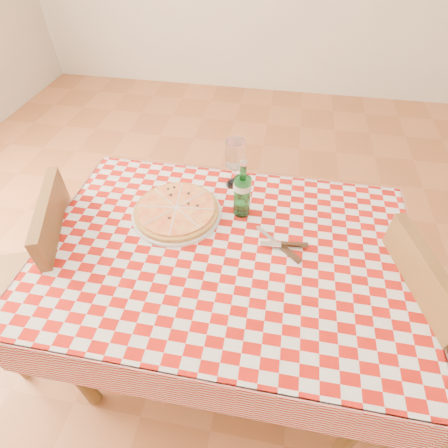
# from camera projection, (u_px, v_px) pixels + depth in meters

# --- Properties ---
(dining_table) EXTENTS (1.20, 0.80, 0.75)m
(dining_table) POSITION_uv_depth(u_px,v_px,m) (226.00, 267.00, 1.28)
(dining_table) COLOR brown
(dining_table) RESTS_ON ground
(tablecloth) EXTENTS (1.30, 0.90, 0.01)m
(tablecloth) POSITION_uv_depth(u_px,v_px,m) (227.00, 250.00, 1.21)
(tablecloth) COLOR #A7120A
(tablecloth) RESTS_ON dining_table
(chair_near) EXTENTS (0.50, 0.50, 0.89)m
(chair_near) POSITION_uv_depth(u_px,v_px,m) (414.00, 324.00, 1.28)
(chair_near) COLOR brown
(chair_near) RESTS_ON ground
(chair_far) EXTENTS (0.52, 0.52, 0.89)m
(chair_far) POSITION_uv_depth(u_px,v_px,m) (51.00, 273.00, 1.44)
(chair_far) COLOR brown
(chair_far) RESTS_ON ground
(pizza_plate) EXTENTS (0.38, 0.38, 0.04)m
(pizza_plate) POSITION_uv_depth(u_px,v_px,m) (176.00, 210.00, 1.32)
(pizza_plate) COLOR #C08240
(pizza_plate) RESTS_ON tablecloth
(water_bottle) EXTENTS (0.07, 0.07, 0.23)m
(water_bottle) POSITION_uv_depth(u_px,v_px,m) (242.00, 189.00, 1.26)
(water_bottle) COLOR #1B6C2C
(water_bottle) RESTS_ON tablecloth
(wine_glass) EXTENTS (0.09, 0.09, 0.20)m
(wine_glass) POSITION_uv_depth(u_px,v_px,m) (235.00, 164.00, 1.39)
(wine_glass) COLOR white
(wine_glass) RESTS_ON tablecloth
(cutlery) EXTENTS (0.27, 0.24, 0.02)m
(cutlery) POSITION_uv_depth(u_px,v_px,m) (281.00, 245.00, 1.21)
(cutlery) COLOR silver
(cutlery) RESTS_ON tablecloth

